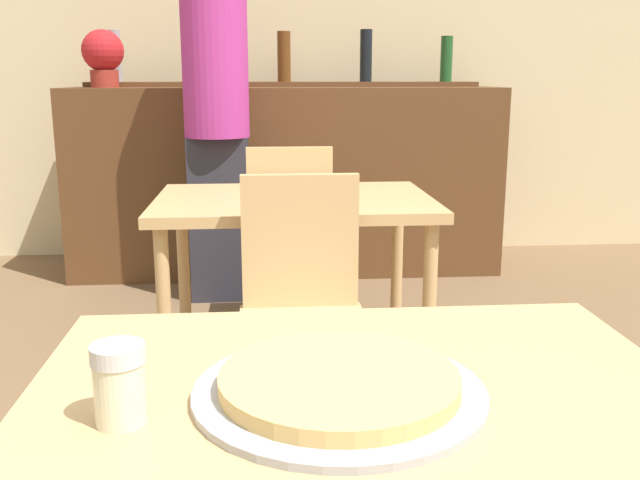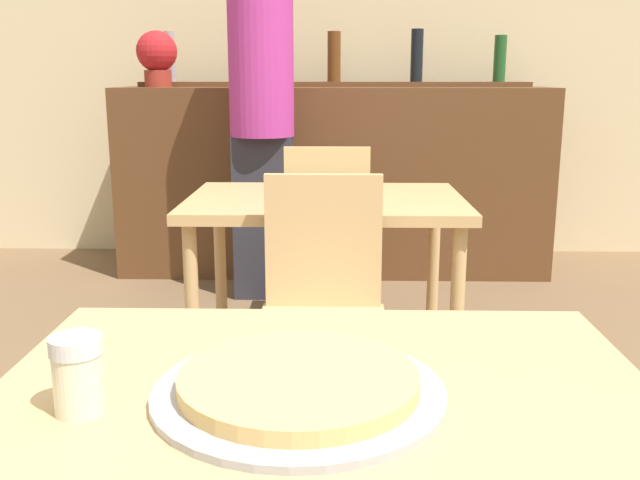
% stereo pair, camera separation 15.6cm
% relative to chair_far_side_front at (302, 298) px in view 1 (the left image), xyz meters
% --- Properties ---
extents(wall_back, '(8.00, 0.05, 2.80)m').
position_rel_chair_far_side_front_xyz_m(wall_back, '(0.02, 2.73, 0.89)').
color(wall_back, beige).
rests_on(wall_back, ground_plane).
extents(dining_table_near, '(0.99, 0.74, 0.75)m').
position_rel_chair_far_side_front_xyz_m(dining_table_near, '(0.02, -1.19, 0.14)').
color(dining_table_near, tan).
rests_on(dining_table_near, ground_plane).
extents(dining_table_far, '(1.05, 0.74, 0.75)m').
position_rel_chair_far_side_front_xyz_m(dining_table_far, '(0.00, 0.54, 0.14)').
color(dining_table_far, tan).
rests_on(dining_table_far, ground_plane).
extents(bar_counter, '(2.60, 0.56, 1.13)m').
position_rel_chair_far_side_front_xyz_m(bar_counter, '(0.02, 2.23, 0.05)').
color(bar_counter, brown).
rests_on(bar_counter, ground_plane).
extents(bar_back_shelf, '(2.39, 0.24, 0.35)m').
position_rel_chair_far_side_front_xyz_m(bar_back_shelf, '(0.03, 2.37, 0.69)').
color(bar_back_shelf, brown).
rests_on(bar_back_shelf, bar_counter).
extents(chair_far_side_front, '(0.40, 0.40, 0.89)m').
position_rel_chair_far_side_front_xyz_m(chair_far_side_front, '(0.00, 0.00, 0.00)').
color(chair_far_side_front, tan).
rests_on(chair_far_side_front, ground_plane).
extents(chair_far_side_back, '(0.40, 0.40, 0.89)m').
position_rel_chair_far_side_front_xyz_m(chair_far_side_back, '(-0.00, 1.08, 0.00)').
color(chair_far_side_back, tan).
rests_on(chair_far_side_back, ground_plane).
extents(pizza_tray, '(0.42, 0.42, 0.04)m').
position_rel_chair_far_side_front_xyz_m(pizza_tray, '(-0.01, -1.21, 0.25)').
color(pizza_tray, '#A3A3A8').
rests_on(pizza_tray, dining_table_near).
extents(cheese_shaker, '(0.07, 0.07, 0.11)m').
position_rel_chair_far_side_front_xyz_m(cheese_shaker, '(-0.31, -1.26, 0.29)').
color(cheese_shaker, beige).
rests_on(cheese_shaker, dining_table_near).
extents(person_standing, '(0.34, 0.34, 1.85)m').
position_rel_chair_far_side_front_xyz_m(person_standing, '(-0.35, 1.65, 0.50)').
color(person_standing, '#2D2D38').
rests_on(person_standing, ground_plane).
extents(potted_plant, '(0.24, 0.24, 0.33)m').
position_rel_chair_far_side_front_xyz_m(potted_plant, '(-1.03, 2.18, 0.80)').
color(potted_plant, maroon).
rests_on(potted_plant, bar_counter).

